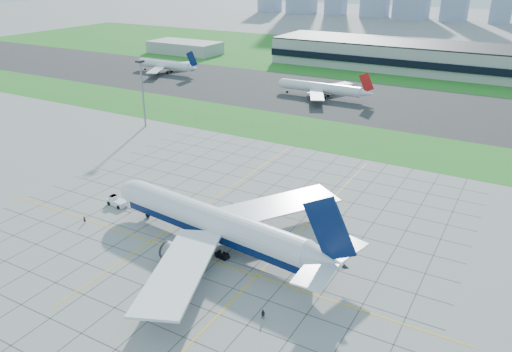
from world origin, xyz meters
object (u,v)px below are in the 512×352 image
Objects in this scene: airliner at (215,223)px; distant_jet_1 at (322,88)px; light_mast at (142,85)px; crew_far at (263,315)px; pushback_tug at (117,201)px; crew_near at (85,220)px; distant_jet_0 at (166,65)px.

airliner is 1.43× the size of distant_jet_1.
crew_far is (95.61, -78.04, -15.25)m from light_mast.
crew_far is at bearing -39.22° from light_mast.
pushback_tug is at bearing -55.08° from light_mast.
crew_far reaches higher than crew_near.
crew_near is (39.97, -68.26, -15.28)m from light_mast.
distant_jet_0 is (-58.46, 85.03, -11.70)m from light_mast.
distant_jet_1 reaches higher than crew_near.
airliner is 196.90m from distant_jet_0.
light_mast is 0.39× the size of airliner.
light_mast is at bearing 131.64° from pushback_tug.
light_mast reaches higher than pushback_tug.
crew_near is 0.97× the size of crew_far.
distant_jet_0 and distant_jet_1 have the same top height.
light_mast reaches higher than distant_jet_1.
distant_jet_1 is (2.39, 144.63, 3.58)m from crew_near.
distant_jet_1 is at bearing 109.61° from airliner.
light_mast is at bearing -55.49° from distant_jet_0.
airliner is at bearing -61.57° from crew_near.
distant_jet_0 is 101.19m from distant_jet_1.
pushback_tug is 172.68m from distant_jet_0.
airliner is 140.80m from distant_jet_1.
pushback_tug is 0.19× the size of distant_jet_1.
distant_jet_1 is at bearing 15.17° from crew_near.
distant_jet_0 is (-132.21, 145.91, -1.08)m from airliner.
distant_jet_0 is (-154.07, 163.08, 3.55)m from crew_far.
airliner is 34.51m from pushback_tug.
airliner is 28.18m from crew_far.
light_mast reaches higher than crew_near.
airliner is 35.97× the size of crew_near.
light_mast is at bearing -119.01° from distant_jet_1.
pushback_tug is 133.39m from distant_jet_1.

